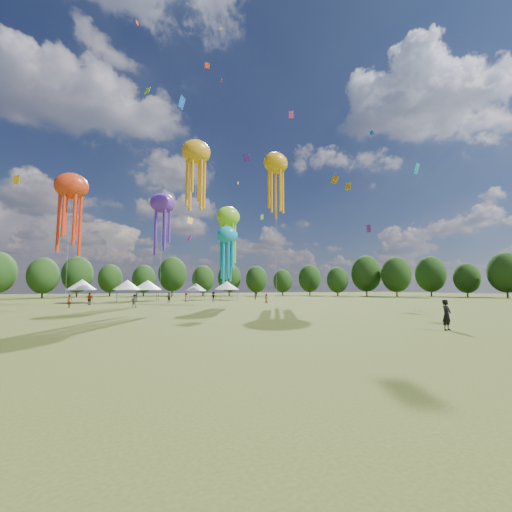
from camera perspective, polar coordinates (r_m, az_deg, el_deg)
name	(u,v)px	position (r m, az deg, el deg)	size (l,w,h in m)	color
ground	(331,335)	(19.81, 12.95, -13.33)	(300.00, 300.00, 0.00)	#384416
observer_main	(447,315)	(24.50, 30.45, -8.90)	(0.71, 0.47, 1.96)	black
spectator_near	(134,301)	(48.18, -20.59, -7.39)	(0.87, 0.68, 1.80)	gray
spectators_far	(189,297)	(62.75, -11.68, -7.13)	(36.32, 20.45, 1.91)	gray
festival_tents	(159,285)	(70.07, -16.63, -4.95)	(34.13, 9.04, 4.29)	#47474C
show_kites	(199,193)	(59.63, -10.00, 10.88)	(42.67, 17.41, 31.60)	#612CC3
small_kites	(190,138)	(62.19, -11.50, 19.61)	(71.88, 53.67, 45.69)	#612CC3
treeline	(157,271)	(79.01, -17.01, -2.56)	(201.57, 95.24, 13.43)	#38281C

